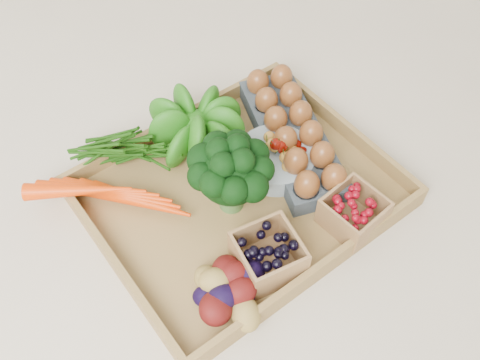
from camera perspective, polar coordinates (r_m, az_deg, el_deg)
ground at (r=1.05m, az=0.00°, el=-1.98°), size 4.00×4.00×0.00m
tray at (r=1.04m, az=0.00°, el=-1.74°), size 0.55×0.45×0.01m
carrots at (r=1.03m, az=-12.88°, el=-1.51°), size 0.22×0.16×0.05m
lettuce at (r=1.07m, az=-4.74°, el=6.27°), size 0.13×0.13×0.13m
broccoli at (r=0.97m, az=-0.97°, el=-0.54°), size 0.16×0.16×0.12m
cherry_bowl at (r=1.06m, az=3.85°, el=2.19°), size 0.15×0.15×0.04m
egg_carton at (r=1.10m, az=5.54°, el=4.47°), size 0.23×0.36×0.04m
potatoes at (r=0.89m, az=-1.30°, el=-11.20°), size 0.15×0.15×0.08m
punnet_blackberry at (r=0.92m, az=3.02°, el=-7.97°), size 0.12×0.12×0.07m
punnet_raspberry at (r=0.99m, az=12.01°, el=-3.38°), size 0.10×0.10×0.07m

